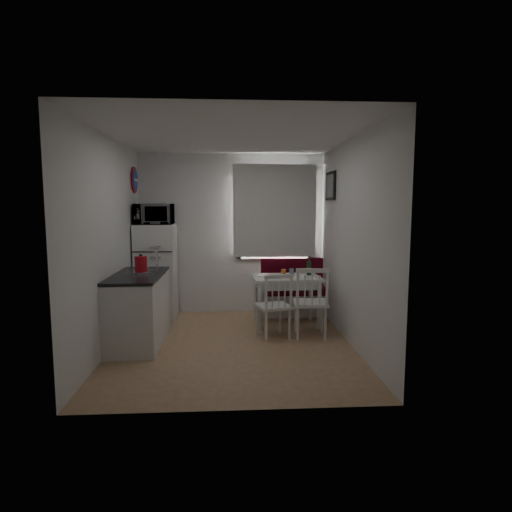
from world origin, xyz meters
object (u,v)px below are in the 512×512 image
at_px(microwave, 154,214).
at_px(wine_bottle, 309,266).
at_px(kitchen_counter, 139,308).
at_px(dining_table, 286,282).
at_px(kettle, 141,264).
at_px(chair_left, 274,299).
at_px(bench, 298,296).
at_px(fridge, 156,272).
at_px(chair_right, 312,295).

height_order(microwave, wine_bottle, microwave).
bearing_deg(kitchen_counter, dining_table, 19.89).
bearing_deg(wine_bottle, kettle, -160.12).
distance_m(chair_left, microwave, 2.34).
xyz_separation_m(bench, dining_table, (-0.28, -0.63, 0.35)).
xyz_separation_m(bench, fridge, (-2.26, -0.11, 0.44)).
distance_m(kitchen_counter, microwave, 1.68).
bearing_deg(wine_bottle, dining_table, -164.05).
bearing_deg(kettle, wine_bottle, 19.88).
relative_size(chair_right, kettle, 2.07).
bearing_deg(microwave, fridge, 90.00).
height_order(bench, fridge, fridge).
height_order(dining_table, chair_right, chair_right).
distance_m(dining_table, chair_right, 0.72).
relative_size(chair_left, chair_right, 0.99).
distance_m(dining_table, fridge, 2.05).
height_order(bench, chair_left, bench).
bearing_deg(kitchen_counter, microwave, 89.06).
bearing_deg(microwave, wine_bottle, -9.07).
bearing_deg(fridge, microwave, -90.00).
height_order(chair_left, fridge, fridge).
bearing_deg(chair_right, fridge, 156.39).
bearing_deg(chair_left, dining_table, 52.58).
height_order(chair_right, kettle, kettle).
distance_m(kitchen_counter, bench, 2.65).
bearing_deg(dining_table, kitchen_counter, -162.32).
relative_size(kitchen_counter, microwave, 2.32).
height_order(kitchen_counter, dining_table, kitchen_counter).
relative_size(bench, chair_right, 2.45).
height_order(bench, wine_bottle, wine_bottle).
distance_m(kitchen_counter, chair_right, 2.25).
xyz_separation_m(kitchen_counter, bench, (2.28, 1.35, -0.16)).
distance_m(fridge, microwave, 0.90).
xyz_separation_m(kettle, wine_bottle, (2.30, 0.83, -0.15)).
height_order(kitchen_counter, chair_right, kitchen_counter).
xyz_separation_m(kitchen_counter, kettle, (0.05, -0.01, 0.57)).
relative_size(bench, dining_table, 1.26).
bearing_deg(chair_right, wine_bottle, 87.07).
distance_m(fridge, kettle, 1.29).
relative_size(kitchen_counter, chair_left, 2.61).
xyz_separation_m(bench, chair_left, (-0.53, -1.29, 0.24)).
relative_size(bench, fridge, 0.85).
xyz_separation_m(microwave, wine_bottle, (2.33, -0.37, -0.76)).
distance_m(kitchen_counter, dining_table, 2.13).
distance_m(chair_left, fridge, 2.10).
relative_size(dining_table, fridge, 0.68).
bearing_deg(bench, fridge, -177.23).
bearing_deg(fridge, chair_left, -34.36).
xyz_separation_m(bench, kettle, (-2.23, -1.36, 0.73)).
bearing_deg(kitchen_counter, chair_left, 2.05).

